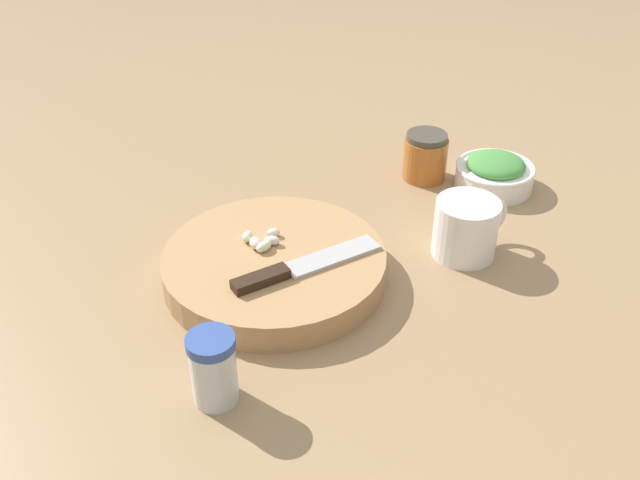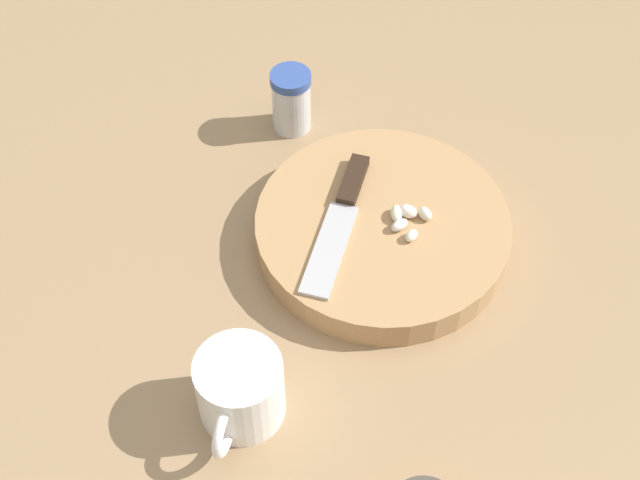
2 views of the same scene
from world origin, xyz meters
name	(u,v)px [view 1 (image 1 of 2)]	position (x,y,z in m)	size (l,w,h in m)	color
ground_plane	(356,268)	(0.00, 0.00, 0.00)	(5.00, 5.00, 0.00)	#997A56
cutting_board	(274,266)	(0.08, -0.08, 0.02)	(0.30, 0.30, 0.04)	tan
chef_knife	(298,267)	(0.09, -0.03, 0.04)	(0.20, 0.11, 0.01)	black
garlic_cloves	(261,241)	(0.07, -0.11, 0.05)	(0.06, 0.06, 0.01)	#E1E9C2
herb_bowl	(495,173)	(-0.32, 0.07, 0.03)	(0.13, 0.13, 0.06)	white
spice_jar	(215,369)	(0.29, 0.00, 0.04)	(0.05, 0.05, 0.09)	silver
coffee_mug	(467,228)	(-0.12, 0.11, 0.04)	(0.12, 0.09, 0.08)	white
honey_jar	(425,156)	(-0.28, -0.04, 0.04)	(0.07, 0.07, 0.08)	#B26023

